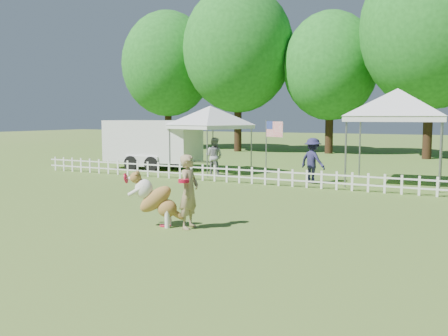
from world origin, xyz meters
name	(u,v)px	position (x,y,z in m)	size (l,w,h in m)	color
ground	(168,226)	(0.00, 0.00, 0.00)	(120.00, 120.00, 0.00)	#3F6C22
picket_fence	(286,178)	(0.00, 7.00, 0.30)	(22.00, 0.08, 0.60)	white
handler	(189,192)	(0.49, 0.06, 0.78)	(0.57, 0.38, 1.57)	#A08760
dog	(156,199)	(-0.21, -0.13, 0.60)	(1.16, 0.39, 1.20)	brown
frisbee_on_turf	(165,225)	(-0.09, 0.01, 0.01)	(0.25, 0.25, 0.02)	red
canopy_tent_left	(210,140)	(-4.33, 9.48, 1.37)	(2.65, 2.65, 2.74)	silver
canopy_tent_right	(396,138)	(3.19, 9.25, 1.62)	(3.14, 3.14, 3.25)	silver
cargo_trailer	(153,144)	(-7.37, 9.59, 1.12)	(5.07, 2.23, 2.23)	white
flag_pole	(266,152)	(-0.77, 7.11, 1.12)	(0.86, 0.09, 2.25)	gray
spectator_a	(214,157)	(-3.64, 8.57, 0.77)	(0.74, 0.58, 1.53)	gray
spectator_b	(313,161)	(0.54, 8.26, 0.80)	(1.04, 0.60, 1.61)	#242249
tree_far_left	(168,73)	(-15.00, 22.00, 5.50)	(6.60, 6.60, 11.00)	#1C631C
tree_left	(238,62)	(-9.00, 21.50, 6.00)	(7.40, 7.40, 12.00)	#1C631C
tree_center_left	(330,76)	(-3.00, 22.50, 4.90)	(6.00, 6.00, 9.80)	#1C631C
tree_center_right	(431,44)	(3.00, 21.00, 6.30)	(7.60, 7.60, 12.60)	#1C631C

